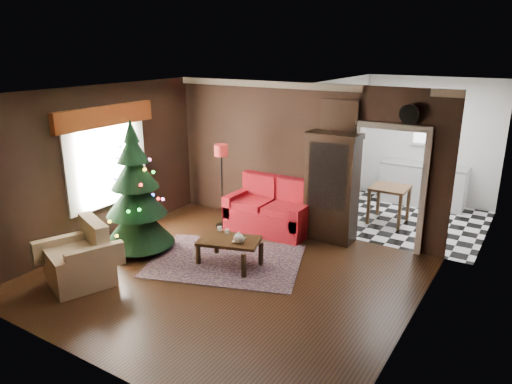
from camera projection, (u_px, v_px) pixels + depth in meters
The scene contains 26 objects.
floor at pixel (225, 277), 7.34m from camera, with size 5.50×5.50×0.00m, color black.
ceiling at pixel (221, 94), 6.50m from camera, with size 5.50×5.50×0.00m, color white.
wall_back at pixel (301, 158), 8.95m from camera, with size 5.50×5.50×0.00m, color black.
wall_front at pixel (82, 252), 4.90m from camera, with size 5.50×5.50×0.00m, color black.
wall_left at pixel (96, 167), 8.31m from camera, with size 5.50×5.50×0.00m, color black.
wall_right at pixel (414, 228), 5.53m from camera, with size 5.50×5.50×0.00m, color black.
doorway at pixel (388, 190), 8.19m from camera, with size 1.10×0.10×2.10m, color beige, non-canonical shape.
left_window at pixel (107, 162), 8.44m from camera, with size 0.05×1.60×1.40m, color white.
valance at pixel (105, 116), 8.15m from camera, with size 0.12×2.10×0.35m, color maroon.
kitchen_floor at pixel (406, 220), 9.72m from camera, with size 3.00×3.00×0.00m, color white.
kitchen_window at pixel (431, 128), 10.38m from camera, with size 0.70×0.06×0.70m, color white.
rug at pixel (226, 261), 7.89m from camera, with size 2.45×1.78×0.01m, color #5D4A57.
loveseat at pixel (270, 206), 9.05m from camera, with size 1.70×0.90×1.00m, color maroon, non-canonical shape.
curio_cabinet at pixel (332, 190), 8.51m from camera, with size 0.90×0.45×1.90m, color black, non-canonical shape.
floor_lamp at pixel (222, 186), 9.15m from camera, with size 0.28×0.28×1.65m, color black, non-canonical shape.
christmas_tree at pixel (136, 192), 8.03m from camera, with size 1.23×1.23×2.35m, color black, non-canonical shape.
armchair at pixel (78, 255), 7.03m from camera, with size 0.89×0.89×0.91m, color tan, non-canonical shape.
coffee_table at pixel (229, 252), 7.69m from camera, with size 0.97×0.58×0.44m, color black, non-canonical shape.
teapot at pixel (239, 238), 7.47m from camera, with size 0.18×0.18×0.17m, color silver, non-canonical shape.
cup_a at pixel (227, 231), 7.87m from camera, with size 0.07×0.07×0.06m, color silver.
cup_b at pixel (220, 229), 7.99m from camera, with size 0.08×0.08×0.07m, color white.
book at pixel (234, 233), 7.56m from camera, with size 0.17×0.02×0.23m, color tan.
wall_clock at pixel (409, 114), 7.63m from camera, with size 0.32×0.32×0.06m, color silver.
painting at pixel (339, 116), 8.28m from camera, with size 0.62×0.05×0.52m, color #A0703B.
kitchen_counter at pixel (422, 185), 10.56m from camera, with size 1.80×0.60×0.90m, color silver.
kitchen_table at pixel (389, 205), 9.52m from camera, with size 0.70×0.70×0.75m, color brown, non-canonical shape.
Camera 1 is at (3.91, -5.35, 3.46)m, focal length 33.21 mm.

